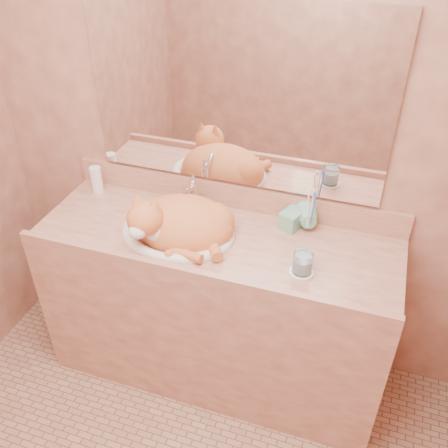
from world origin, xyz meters
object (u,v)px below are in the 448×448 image
(sink_basin, at_px, (177,219))
(toothbrush_cup, at_px, (309,224))
(soap_dispenser, at_px, (286,215))
(water_glass, at_px, (303,262))
(cat, at_px, (179,222))
(vanity_counter, at_px, (216,308))

(sink_basin, distance_m, toothbrush_cup, 0.57)
(toothbrush_cup, bearing_deg, soap_dispenser, -168.75)
(soap_dispenser, bearing_deg, sink_basin, -138.13)
(water_glass, bearing_deg, sink_basin, 171.45)
(soap_dispenser, xyz_separation_m, toothbrush_cup, (0.10, 0.02, -0.04))
(water_glass, bearing_deg, cat, 172.50)
(cat, relative_size, toothbrush_cup, 3.98)
(vanity_counter, relative_size, cat, 3.61)
(cat, height_order, toothbrush_cup, cat)
(soap_dispenser, distance_m, water_glass, 0.28)
(sink_basin, bearing_deg, toothbrush_cup, 22.71)
(cat, xyz_separation_m, toothbrush_cup, (0.53, 0.20, -0.02))
(sink_basin, bearing_deg, cat, -36.70)
(sink_basin, bearing_deg, water_glass, -4.51)
(toothbrush_cup, bearing_deg, vanity_counter, -156.51)
(vanity_counter, height_order, soap_dispenser, soap_dispenser)
(sink_basin, bearing_deg, soap_dispenser, 24.33)
(soap_dispenser, height_order, water_glass, soap_dispenser)
(cat, height_order, soap_dispenser, cat)
(soap_dispenser, relative_size, toothbrush_cup, 1.61)
(cat, bearing_deg, water_glass, -11.10)
(vanity_counter, distance_m, toothbrush_cup, 0.63)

